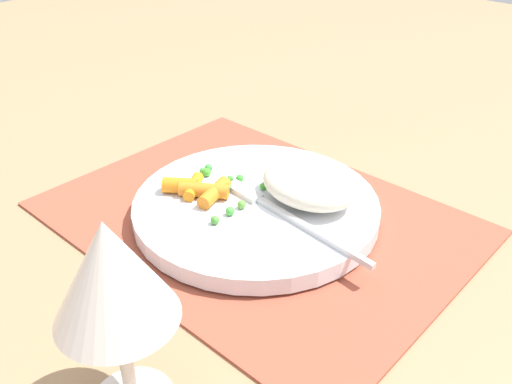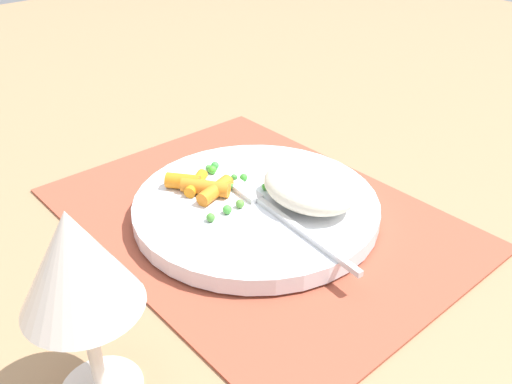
{
  "view_description": "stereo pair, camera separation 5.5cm",
  "coord_description": "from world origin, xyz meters",
  "px_view_note": "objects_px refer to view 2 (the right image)",
  "views": [
    {
      "loc": [
        -0.34,
        0.37,
        0.34
      ],
      "look_at": [
        0.0,
        0.0,
        0.03
      ],
      "focal_mm": 39.08,
      "sensor_mm": 36.0,
      "label": 1
    },
    {
      "loc": [
        -0.38,
        0.33,
        0.34
      ],
      "look_at": [
        0.0,
        0.0,
        0.03
      ],
      "focal_mm": 39.08,
      "sensor_mm": 36.0,
      "label": 2
    }
  ],
  "objects_px": {
    "plate": "(256,207)",
    "rice_mound": "(310,187)",
    "carrot_portion": "(201,186)",
    "fork": "(278,213)",
    "wine_glass": "(76,266)"
  },
  "relations": [
    {
      "from": "rice_mound",
      "to": "wine_glass",
      "type": "relative_size",
      "value": 0.68
    },
    {
      "from": "rice_mound",
      "to": "wine_glass",
      "type": "bearing_deg",
      "value": 101.11
    },
    {
      "from": "fork",
      "to": "rice_mound",
      "type": "bearing_deg",
      "value": -93.85
    },
    {
      "from": "plate",
      "to": "rice_mound",
      "type": "bearing_deg",
      "value": -135.57
    },
    {
      "from": "plate",
      "to": "carrot_portion",
      "type": "height_order",
      "value": "carrot_portion"
    },
    {
      "from": "plate",
      "to": "wine_glass",
      "type": "relative_size",
      "value": 1.65
    },
    {
      "from": "fork",
      "to": "wine_glass",
      "type": "height_order",
      "value": "wine_glass"
    },
    {
      "from": "rice_mound",
      "to": "carrot_portion",
      "type": "distance_m",
      "value": 0.12
    },
    {
      "from": "fork",
      "to": "wine_glass",
      "type": "distance_m",
      "value": 0.26
    },
    {
      "from": "plate",
      "to": "fork",
      "type": "relative_size",
      "value": 1.34
    },
    {
      "from": "plate",
      "to": "rice_mound",
      "type": "height_order",
      "value": "rice_mound"
    },
    {
      "from": "wine_glass",
      "to": "plate",
      "type": "bearing_deg",
      "value": -68.17
    },
    {
      "from": "rice_mound",
      "to": "fork",
      "type": "bearing_deg",
      "value": 86.15
    },
    {
      "from": "rice_mound",
      "to": "carrot_portion",
      "type": "relative_size",
      "value": 1.49
    },
    {
      "from": "plate",
      "to": "wine_glass",
      "type": "xyz_separation_m",
      "value": [
        -0.09,
        0.24,
        0.1
      ]
    }
  ]
}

